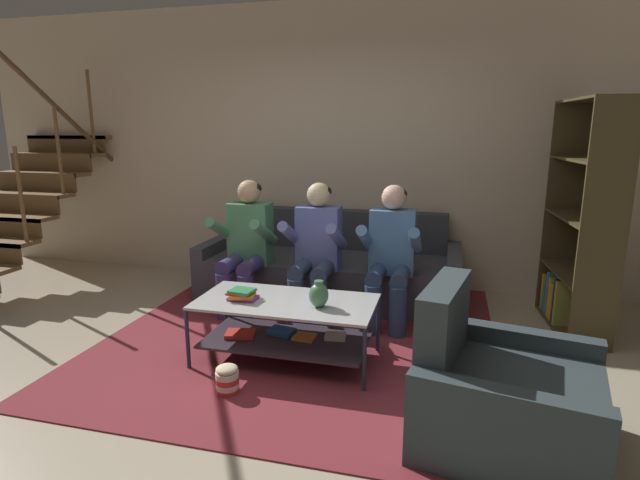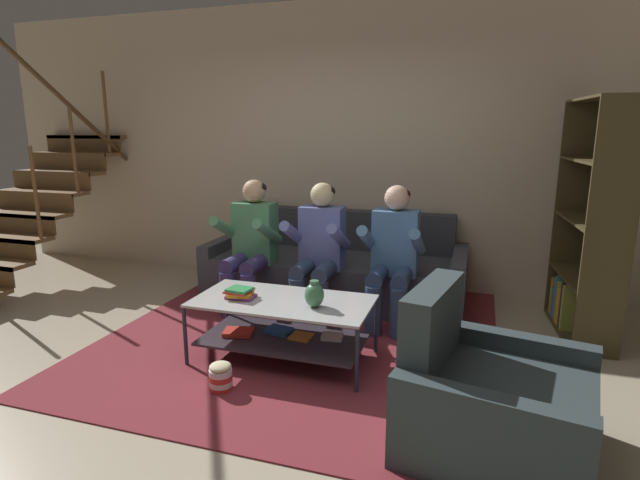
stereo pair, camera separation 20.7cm
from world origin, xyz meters
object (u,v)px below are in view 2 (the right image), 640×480
at_px(coffee_table, 283,320).
at_px(vase, 314,295).
at_px(person_seated_left, 250,241).
at_px(bookshelf, 591,244).
at_px(person_seated_right, 393,252).
at_px(person_seated_middle, 319,246).
at_px(armchair, 490,401).
at_px(book_stack, 240,293).
at_px(couch, 336,270).
at_px(popcorn_tub, 221,377).

bearing_deg(coffee_table, vase, -14.23).
distance_m(person_seated_left, bookshelf, 2.85).
height_order(person_seated_right, vase, person_seated_right).
relative_size(person_seated_middle, armchair, 1.14).
bearing_deg(book_stack, person_seated_right, 45.78).
height_order(couch, person_seated_middle, person_seated_middle).
distance_m(vase, bookshelf, 2.31).
relative_size(bookshelf, armchair, 1.80).
distance_m(person_seated_right, coffee_table, 1.15).
height_order(person_seated_right, popcorn_tub, person_seated_right).
xyz_separation_m(vase, bookshelf, (1.90, 1.30, 0.20)).
bearing_deg(person_seated_left, coffee_table, -53.31).
bearing_deg(vase, person_seated_right, 68.94).
relative_size(couch, coffee_table, 1.97).
distance_m(coffee_table, bookshelf, 2.53).
bearing_deg(book_stack, bookshelf, 27.71).
height_order(couch, armchair, armchair).
bearing_deg(vase, bookshelf, 34.37).
bearing_deg(person_seated_right, popcorn_tub, -120.49).
xyz_separation_m(coffee_table, vase, (0.26, -0.07, 0.24)).
xyz_separation_m(person_seated_left, person_seated_middle, (0.65, -0.00, -0.00)).
height_order(person_seated_left, popcorn_tub, person_seated_left).
xyz_separation_m(person_seated_left, popcorn_tub, (0.46, -1.44, -0.55)).
distance_m(person_seated_middle, coffee_table, 0.96).
relative_size(person_seated_right, popcorn_tub, 6.21).
bearing_deg(person_seated_right, person_seated_middle, 180.00).
bearing_deg(person_seated_middle, armchair, -47.04).
relative_size(coffee_table, popcorn_tub, 6.62).
bearing_deg(person_seated_left, vase, -46.02).
distance_m(coffee_table, vase, 0.36).
bearing_deg(person_seated_middle, popcorn_tub, -97.69).
bearing_deg(vase, book_stack, 179.35).
bearing_deg(couch, book_stack, -100.42).
bearing_deg(armchair, book_stack, 161.56).
bearing_deg(book_stack, person_seated_middle, 73.65).
xyz_separation_m(book_stack, popcorn_tub, (0.09, -0.48, -0.40)).
distance_m(person_seated_right, armchair, 1.75).
bearing_deg(coffee_table, armchair, -24.11).
relative_size(book_stack, armchair, 0.20).
xyz_separation_m(person_seated_middle, book_stack, (-0.28, -0.96, -0.15)).
bearing_deg(popcorn_tub, couch, 84.48).
bearing_deg(armchair, person_seated_right, 116.77).
relative_size(person_seated_middle, coffee_table, 0.94).
bearing_deg(vase, popcorn_tub, -135.19).
distance_m(person_seated_right, bookshelf, 1.57).
relative_size(person_seated_left, person_seated_middle, 1.01).
height_order(coffee_table, popcorn_tub, coffee_table).
bearing_deg(person_seated_right, coffee_table, -125.17).
height_order(couch, person_seated_left, person_seated_left).
bearing_deg(book_stack, person_seated_left, 111.12).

